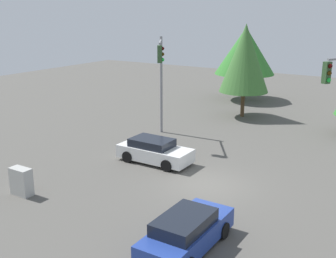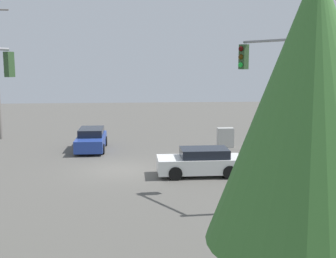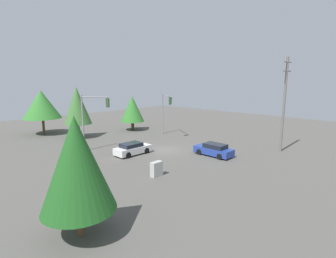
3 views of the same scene
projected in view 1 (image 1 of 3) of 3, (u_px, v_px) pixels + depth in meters
ground_plane at (207, 185)px, 21.08m from camera, size 80.00×80.00×0.00m
sedan_blue at (186, 232)px, 15.27m from camera, size 1.87×4.46×1.41m
sedan_white at (154, 151)px, 24.10m from camera, size 4.30×1.91×1.38m
traffic_signal_main at (161, 71)px, 27.82m from camera, size 2.07×3.10×6.75m
electrical_cabinet at (21, 181)px, 19.84m from camera, size 1.08×0.55×1.33m
tree_behind at (245, 58)px, 33.43m from camera, size 3.95×3.95×7.46m
tree_left at (245, 51)px, 40.06m from camera, size 5.71×5.71×6.91m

